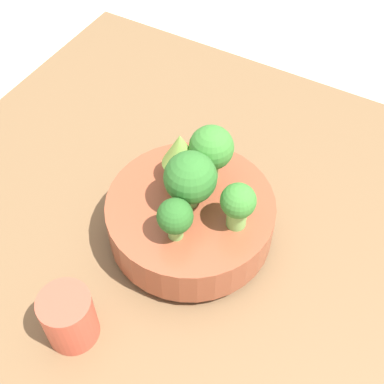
{
  "coord_description": "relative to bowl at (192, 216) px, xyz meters",
  "views": [
    {
      "loc": [
        -0.21,
        0.39,
        0.68
      ],
      "look_at": [
        0.01,
        -0.0,
        0.13
      ],
      "focal_mm": 50.0,
      "sensor_mm": 36.0,
      "label": 1
    }
  ],
  "objects": [
    {
      "name": "broccoli_floret_center",
      "position": [
        -0.0,
        -0.0,
        0.09
      ],
      "size": [
        0.07,
        0.07,
        0.09
      ],
      "color": "#609347",
      "rests_on": "bowl"
    },
    {
      "name": "broccoli_floret_front",
      "position": [
        -0.0,
        -0.05,
        0.09
      ],
      "size": [
        0.06,
        0.06,
        0.09
      ],
      "color": "#609347",
      "rests_on": "bowl"
    },
    {
      "name": "romanesco_piece_near",
      "position": [
        0.04,
        -0.03,
        0.08
      ],
      "size": [
        0.05,
        0.05,
        0.08
      ],
      "color": "#6BA34C",
      "rests_on": "bowl"
    },
    {
      "name": "broccoli_floret_back",
      "position": [
        -0.01,
        0.06,
        0.07
      ],
      "size": [
        0.05,
        0.05,
        0.06
      ],
      "color": "#7AB256",
      "rests_on": "bowl"
    },
    {
      "name": "bowl",
      "position": [
        0.0,
        0.0,
        0.0
      ],
      "size": [
        0.23,
        0.23,
        0.08
      ],
      "color": "brown",
      "rests_on": "table"
    },
    {
      "name": "broccoli_floret_left",
      "position": [
        -0.07,
        0.01,
        0.08
      ],
      "size": [
        0.05,
        0.05,
        0.07
      ],
      "color": "#7AB256",
      "rests_on": "bowl"
    },
    {
      "name": "ground_plane",
      "position": [
        -0.01,
        0.0,
        -0.08
      ],
      "size": [
        6.0,
        6.0,
        0.0
      ],
      "primitive_type": "plane",
      "color": "beige"
    },
    {
      "name": "cup",
      "position": [
        0.06,
        0.21,
        -0.0
      ],
      "size": [
        0.07,
        0.07,
        0.08
      ],
      "color": "#C64C38",
      "rests_on": "table"
    },
    {
      "name": "table",
      "position": [
        -0.01,
        0.0,
        -0.06
      ],
      "size": [
        0.92,
        0.84,
        0.04
      ],
      "color": "brown",
      "rests_on": "ground_plane"
    }
  ]
}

